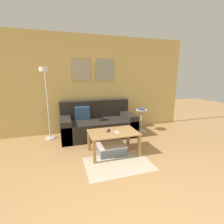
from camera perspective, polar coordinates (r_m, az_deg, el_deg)
The scene contains 10 objects.
wall_back at distance 4.48m, azimuth -7.91°, elevation 9.58°, with size 5.60×0.09×2.55m.
area_rug at distance 3.00m, azimuth 2.22°, elevation -17.68°, with size 1.15×0.80×0.01m, color #C1B299.
couch at distance 4.22m, azimuth -5.04°, elevation -4.25°, with size 1.85×0.91×0.87m.
coffee_table at distance 3.22m, azimuth 0.43°, elevation -8.33°, with size 0.95×0.62×0.45m.
storage_bin at distance 3.30m, azimuth -0.22°, elevation -12.85°, with size 0.55×0.41×0.19m.
floor_lamp at distance 3.97m, azimuth -22.11°, elevation 5.84°, with size 0.25×0.46×1.70m.
side_table at distance 4.53m, azimuth 10.24°, elevation -2.26°, with size 0.31×0.31×0.62m.
book_stack at distance 4.44m, azimuth 10.19°, elevation 0.99°, with size 0.18×0.18×0.03m.
remote_control at distance 3.23m, azimuth -1.29°, elevation -6.55°, with size 0.04×0.15×0.02m, color #232328.
cell_phone at distance 3.16m, azimuth 1.75°, elevation -7.09°, with size 0.07×0.14×0.01m, color silver.
Camera 1 is at (-0.76, -0.70, 1.52)m, focal length 26.00 mm.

